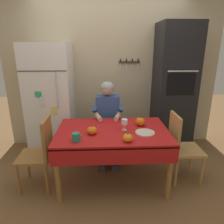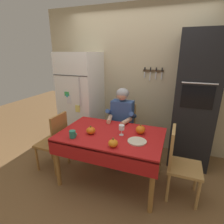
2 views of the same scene
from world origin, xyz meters
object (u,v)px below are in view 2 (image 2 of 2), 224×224
at_px(refrigerator, 82,100).
at_px(chair_left_side, 55,140).
at_px(dining_table, 111,139).
at_px(chair_behind_person, 124,127).
at_px(coffee_mug, 73,134).
at_px(chair_right_side, 179,161).
at_px(pumpkin_small, 91,131).
at_px(pumpkin_large, 113,143).
at_px(wine_glass, 122,128).
at_px(pumpkin_medium, 140,130).
at_px(seated_person, 121,119).
at_px(wall_oven, 194,102).
at_px(serving_tray, 137,141).

relative_size(refrigerator, chair_left_side, 1.94).
height_order(dining_table, chair_behind_person, chair_behind_person).
height_order(refrigerator, coffee_mug, refrigerator).
height_order(chair_right_side, pumpkin_small, chair_right_side).
distance_m(coffee_mug, pumpkin_large, 0.57).
relative_size(chair_left_side, wine_glass, 6.43).
relative_size(chair_right_side, coffee_mug, 8.32).
bearing_deg(pumpkin_small, chair_left_side, 176.54).
bearing_deg(chair_behind_person, pumpkin_medium, -56.40).
bearing_deg(wine_glass, chair_behind_person, 104.27).
xyz_separation_m(chair_behind_person, seated_person, (0.00, -0.19, 0.23)).
bearing_deg(pumpkin_small, wall_oven, 37.89).
bearing_deg(dining_table, chair_behind_person, 93.46).
xyz_separation_m(refrigerator, wall_oven, (2.00, 0.04, 0.15)).
relative_size(wall_oven, chair_right_side, 2.26).
bearing_deg(chair_left_side, wine_glass, 3.95).
xyz_separation_m(refrigerator, dining_table, (0.95, -0.88, -0.24)).
distance_m(refrigerator, chair_behind_person, 0.99).
xyz_separation_m(wine_glass, pumpkin_small, (-0.40, -0.11, -0.06)).
distance_m(wine_glass, serving_tray, 0.28).
relative_size(refrigerator, dining_table, 1.29).
bearing_deg(pumpkin_large, wall_oven, 53.90).
relative_size(dining_table, wine_glass, 9.68).
bearing_deg(pumpkin_large, serving_tray, 42.42).
relative_size(chair_behind_person, wine_glass, 6.43).
distance_m(seated_person, chair_left_side, 1.10).
height_order(seated_person, pumpkin_small, seated_person).
bearing_deg(dining_table, wine_glass, 7.88).
relative_size(pumpkin_small, serving_tray, 0.52).
bearing_deg(seated_person, pumpkin_medium, -46.59).
height_order(chair_behind_person, pumpkin_large, chair_behind_person).
relative_size(chair_behind_person, pumpkin_medium, 6.91).
height_order(wall_oven, seated_person, wall_oven).
bearing_deg(chair_left_side, seated_person, 37.56).
height_order(coffee_mug, serving_tray, coffee_mug).
bearing_deg(serving_tray, chair_left_side, 178.17).
distance_m(refrigerator, wall_oven, 2.01).
relative_size(seated_person, pumpkin_small, 10.09).
xyz_separation_m(refrigerator, wine_glass, (1.10, -0.86, -0.06)).
distance_m(refrigerator, pumpkin_small, 1.20).
bearing_deg(wine_glass, wall_oven, 45.02).
xyz_separation_m(refrigerator, chair_behind_person, (0.90, -0.09, -0.39)).
bearing_deg(coffee_mug, chair_left_side, 154.86).
bearing_deg(pumpkin_medium, dining_table, -157.07).
bearing_deg(chair_right_side, refrigerator, 155.27).
xyz_separation_m(chair_right_side, pumpkin_small, (-1.15, -0.12, 0.28)).
bearing_deg(chair_right_side, pumpkin_medium, 166.43).
height_order(refrigerator, chair_behind_person, refrigerator).
bearing_deg(refrigerator, chair_behind_person, -5.73).
distance_m(wall_oven, pumpkin_large, 1.55).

